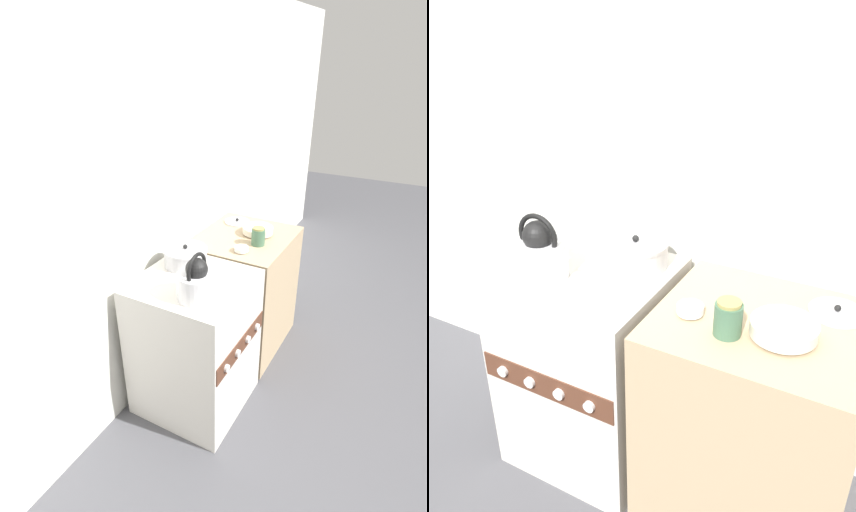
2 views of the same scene
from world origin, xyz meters
TOP-DOWN VIEW (x-y plane):
  - ground_plane at (0.00, 0.00)m, footprint 12.00×12.00m
  - wall_back at (0.00, 0.71)m, footprint 7.00×0.06m
  - stove at (0.00, 0.31)m, footprint 0.63×0.65m
  - counter at (0.72, 0.32)m, footprint 0.73×0.64m
  - kettle at (-0.14, 0.20)m, footprint 0.26×0.21m
  - cooking_pot at (0.14, 0.45)m, footprint 0.27×0.27m
  - enamel_bowl at (0.80, 0.25)m, footprint 0.22×0.22m
  - small_ceramic_bowl at (0.48, 0.24)m, footprint 0.09×0.09m
  - storage_jar at (0.63, 0.18)m, footprint 0.09×0.09m
  - loose_pot_lid at (0.93, 0.48)m, footprint 0.19×0.19m

SIDE VIEW (x-z plane):
  - ground_plane at x=0.00m, z-range 0.00..0.00m
  - counter at x=0.72m, z-range 0.00..0.91m
  - stove at x=0.00m, z-range 0.00..0.91m
  - loose_pot_lid at x=0.93m, z-range 0.89..0.93m
  - small_ceramic_bowl at x=0.48m, z-range 0.91..0.94m
  - enamel_bowl at x=0.80m, z-range 0.91..0.96m
  - storage_jar at x=0.63m, z-range 0.90..1.03m
  - cooking_pot at x=0.14m, z-range 0.90..1.04m
  - kettle at x=-0.14m, z-range 0.88..1.14m
  - wall_back at x=0.00m, z-range 0.00..2.50m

